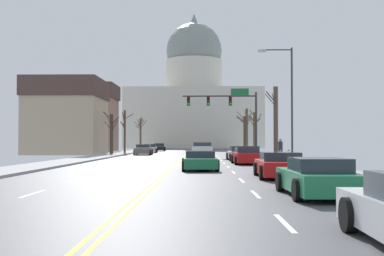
% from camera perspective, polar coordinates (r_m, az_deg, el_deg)
% --- Properties ---
extents(ground, '(20.00, 180.00, 0.20)m').
position_cam_1_polar(ground, '(33.96, -1.92, -4.32)').
color(ground, '#47474D').
extents(signal_gantry, '(7.91, 0.41, 7.09)m').
position_cam_1_polar(signal_gantry, '(50.87, 4.54, 2.51)').
color(signal_gantry, '#28282D').
rests_on(signal_gantry, ground).
extents(street_lamp_right, '(2.45, 0.24, 8.13)m').
position_cam_1_polar(street_lamp_right, '(34.45, 11.31, 3.97)').
color(street_lamp_right, '#333338').
rests_on(street_lamp_right, ground).
extents(capitol_building, '(31.39, 21.07, 32.60)m').
position_cam_1_polar(capitol_building, '(115.47, 0.25, 3.15)').
color(capitol_building, beige).
rests_on(capitol_building, ground).
extents(pickup_truck_near_00, '(2.26, 5.55, 1.51)m').
position_cam_1_polar(pickup_truck_near_00, '(47.50, 1.26, -2.72)').
color(pickup_truck_near_00, silver).
rests_on(pickup_truck_near_00, ground).
extents(sedan_near_01, '(2.14, 4.63, 1.22)m').
position_cam_1_polar(sedan_near_01, '(40.65, 5.71, -3.09)').
color(sedan_near_01, silver).
rests_on(sedan_near_01, ground).
extents(sedan_near_02, '(2.05, 4.28, 1.29)m').
position_cam_1_polar(sedan_near_02, '(34.45, 6.51, -3.30)').
color(sedan_near_02, '#B71414').
rests_on(sedan_near_02, ground).
extents(sedan_near_03, '(2.17, 4.61, 1.10)m').
position_cam_1_polar(sedan_near_03, '(27.35, 0.92, -3.94)').
color(sedan_near_03, '#1E7247').
rests_on(sedan_near_03, ground).
extents(sedan_near_04, '(2.16, 4.42, 1.16)m').
position_cam_1_polar(sedan_near_04, '(21.99, 10.41, -4.43)').
color(sedan_near_04, '#B71414').
rests_on(sedan_near_04, ground).
extents(sedan_near_05, '(1.99, 4.35, 1.16)m').
position_cam_1_polar(sedan_near_05, '(14.92, 14.70, -5.79)').
color(sedan_near_05, '#1E7247').
rests_on(sedan_near_05, ground).
extents(sedan_oncoming_00, '(2.11, 4.61, 1.24)m').
position_cam_1_polar(sedan_oncoming_00, '(57.32, -5.82, -2.61)').
color(sedan_oncoming_00, '#6B6056').
rests_on(sedan_oncoming_00, ground).
extents(sedan_oncoming_01, '(2.06, 4.51, 1.22)m').
position_cam_1_polar(sedan_oncoming_01, '(67.49, -5.01, -2.46)').
color(sedan_oncoming_01, silver).
rests_on(sedan_oncoming_01, ground).
extents(sedan_oncoming_02, '(2.11, 4.72, 1.26)m').
position_cam_1_polar(sedan_oncoming_02, '(79.00, -3.93, -2.33)').
color(sedan_oncoming_02, black).
rests_on(sedan_oncoming_02, ground).
extents(flank_building_00, '(13.09, 8.15, 10.74)m').
position_cam_1_polar(flank_building_00, '(79.15, -13.71, 1.24)').
color(flank_building_00, '#8C6656').
rests_on(flank_building_00, ground).
extents(flank_building_01, '(9.02, 9.27, 9.33)m').
position_cam_1_polar(flank_building_01, '(61.54, -14.72, 1.37)').
color(flank_building_01, tan).
rests_on(flank_building_01, ground).
extents(bare_tree_00, '(1.09, 2.00, 6.01)m').
position_cam_1_polar(bare_tree_00, '(39.95, 9.95, 0.69)').
color(bare_tree_00, '#4C3D2D').
rests_on(bare_tree_00, ground).
extents(bare_tree_01, '(2.23, 1.49, 5.03)m').
position_cam_1_polar(bare_tree_01, '(57.30, -9.57, -0.58)').
color(bare_tree_01, '#423328').
rests_on(bare_tree_01, ground).
extents(bare_tree_02, '(2.37, 1.72, 6.20)m').
position_cam_1_polar(bare_tree_02, '(69.37, 6.54, -0.13)').
color(bare_tree_02, '#4C3D2D').
rests_on(bare_tree_02, ground).
extents(bare_tree_03, '(1.60, 1.85, 5.46)m').
position_cam_1_polar(bare_tree_03, '(61.86, -8.03, -0.23)').
color(bare_tree_03, '#4C3D2D').
rests_on(bare_tree_03, ground).
extents(bare_tree_04, '(2.67, 1.88, 6.38)m').
position_cam_1_polar(bare_tree_04, '(79.88, 6.29, -0.45)').
color(bare_tree_04, '#423328').
rests_on(bare_tree_04, ground).
extents(bare_tree_05, '(1.87, 1.94, 5.37)m').
position_cam_1_polar(bare_tree_05, '(76.71, -6.16, -0.58)').
color(bare_tree_05, brown).
rests_on(bare_tree_05, ground).
extents(bare_tree_06, '(1.78, 2.86, 5.56)m').
position_cam_1_polar(bare_tree_06, '(63.78, 7.47, -0.34)').
color(bare_tree_06, '#4C3D2D').
rests_on(bare_tree_06, ground).
extents(pedestrian_00, '(0.35, 0.34, 1.70)m').
position_cam_1_polar(pedestrian_00, '(38.45, 10.51, -2.38)').
color(pedestrian_00, '#4C4238').
rests_on(pedestrian_00, ground).
extents(bicycle_parked, '(0.12, 1.77, 0.85)m').
position_cam_1_polar(bicycle_parked, '(38.32, 11.39, -3.28)').
color(bicycle_parked, black).
rests_on(bicycle_parked, ground).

